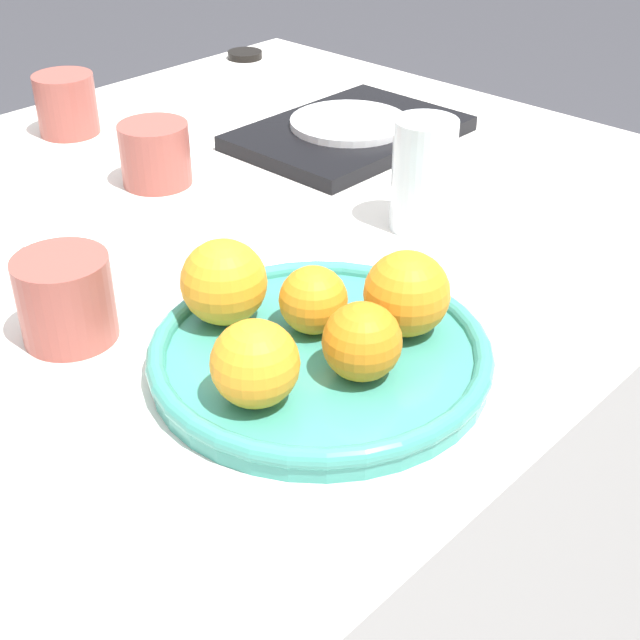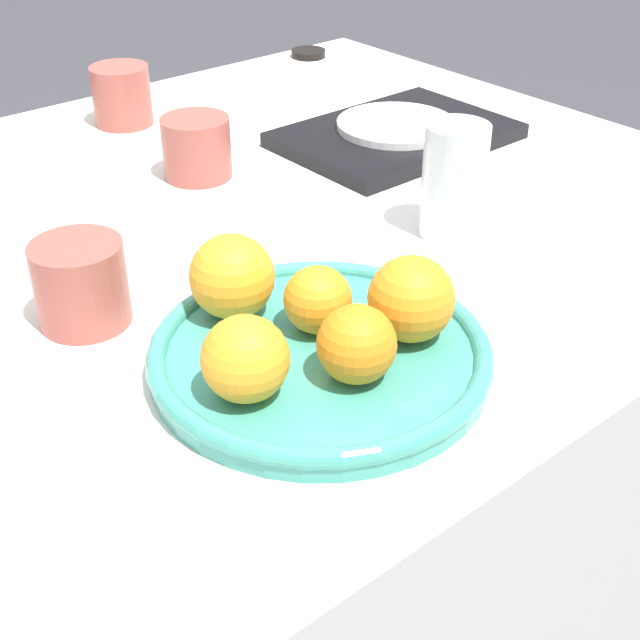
% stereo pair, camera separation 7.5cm
% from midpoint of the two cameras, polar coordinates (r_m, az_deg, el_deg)
% --- Properties ---
extents(ground_plane, '(12.00, 12.00, 0.00)m').
position_cam_midpoint_polar(ground_plane, '(1.49, -6.20, -18.31)').
color(ground_plane, '#38383D').
extents(table, '(1.16, 0.99, 0.70)m').
position_cam_midpoint_polar(table, '(1.24, -7.15, -8.07)').
color(table, silver).
rests_on(table, ground_plane).
extents(fruit_platter, '(0.30, 0.30, 0.03)m').
position_cam_midpoint_polar(fruit_platter, '(0.77, -2.79, -2.31)').
color(fruit_platter, teal).
rests_on(fruit_platter, table).
extents(orange_0, '(0.08, 0.08, 0.08)m').
position_cam_midpoint_polar(orange_0, '(0.80, -8.87, 2.33)').
color(orange_0, orange).
rests_on(orange_0, fruit_platter).
extents(orange_1, '(0.07, 0.07, 0.07)m').
position_cam_midpoint_polar(orange_1, '(0.72, -0.28, -1.50)').
color(orange_1, orange).
rests_on(orange_1, fruit_platter).
extents(orange_2, '(0.08, 0.08, 0.08)m').
position_cam_midpoint_polar(orange_2, '(0.77, 2.82, 1.61)').
color(orange_2, orange).
rests_on(orange_2, fruit_platter).
extents(orange_3, '(0.07, 0.07, 0.07)m').
position_cam_midpoint_polar(orange_3, '(0.69, -7.28, -2.90)').
color(orange_3, orange).
rests_on(orange_3, fruit_platter).
extents(orange_4, '(0.06, 0.06, 0.06)m').
position_cam_midpoint_polar(orange_4, '(0.78, -3.19, 1.20)').
color(orange_4, orange).
rests_on(orange_4, fruit_platter).
extents(water_glass, '(0.07, 0.07, 0.13)m').
position_cam_midpoint_polar(water_glass, '(0.99, 4.45, 9.18)').
color(water_glass, silver).
rests_on(water_glass, table).
extents(serving_tray, '(0.31, 0.21, 0.02)m').
position_cam_midpoint_polar(serving_tray, '(1.26, 0.14, 11.84)').
color(serving_tray, black).
rests_on(serving_tray, table).
extents(side_plate, '(0.16, 0.16, 0.01)m').
position_cam_midpoint_polar(side_plate, '(1.25, 0.14, 12.48)').
color(side_plate, white).
rests_on(side_plate, serving_tray).
extents(cup_1, '(0.09, 0.09, 0.08)m').
position_cam_midpoint_polar(cup_1, '(0.84, -18.46, 1.22)').
color(cup_1, '#9E4C42').
rests_on(cup_1, table).
extents(cup_2, '(0.08, 0.08, 0.08)m').
position_cam_midpoint_polar(cup_2, '(1.33, -17.54, 12.99)').
color(cup_2, '#9E4C42').
rests_on(cup_2, table).
extents(cup_3, '(0.09, 0.09, 0.08)m').
position_cam_midpoint_polar(cup_3, '(1.14, -12.41, 10.29)').
color(cup_3, '#9E4C42').
rests_on(cup_3, table).
extents(napkin, '(0.12, 0.12, 0.01)m').
position_cam_midpoint_polar(napkin, '(1.00, -16.10, 4.49)').
color(napkin, white).
rests_on(napkin, table).
extents(soy_dish, '(0.06, 0.06, 0.01)m').
position_cam_midpoint_polar(soy_dish, '(1.64, -6.20, 16.50)').
color(soy_dish, black).
rests_on(soy_dish, table).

